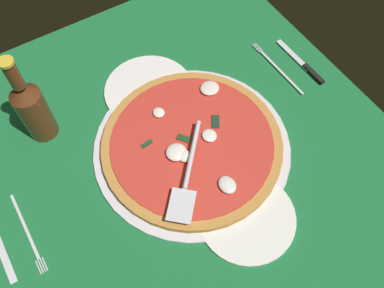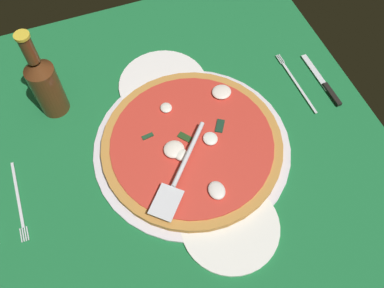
{
  "view_description": "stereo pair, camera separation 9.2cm",
  "coord_description": "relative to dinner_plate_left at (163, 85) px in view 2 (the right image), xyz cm",
  "views": [
    {
      "loc": [
        41.14,
        -19.6,
        81.37
      ],
      "look_at": [
        1.67,
        5.05,
        2.05
      ],
      "focal_mm": 38.64,
      "sensor_mm": 36.0,
      "label": 1
    },
    {
      "loc": [
        45.22,
        -11.37,
        81.37
      ],
      "look_at": [
        1.67,
        5.05,
        2.05
      ],
      "focal_mm": 38.64,
      "sensor_mm": 36.0,
      "label": 2
    }
  ],
  "objects": [
    {
      "name": "place_setting_far",
      "position": [
        12.84,
        34.31,
        -0.16
      ],
      "size": [
        21.8,
        14.27,
        1.4
      ],
      "rotation": [
        0.0,
        0.0,
        3.16
      ],
      "color": "white",
      "rests_on": "ground_plane"
    },
    {
      "name": "place_setting_near",
      "position": [
        16.92,
        -41.16,
        -0.15
      ],
      "size": [
        20.64,
        12.53,
        1.4
      ],
      "rotation": [
        0.0,
        0.0,
        -0.0
      ],
      "color": "white",
      "rests_on": "ground_plane"
    },
    {
      "name": "dinner_plate_left",
      "position": [
        0.0,
        0.0,
        0.0
      ],
      "size": [
        21.77,
        21.77,
        1.0
      ],
      "primitive_type": "cylinder",
      "color": "white",
      "rests_on": "ground_plane"
    },
    {
      "name": "pizza_server",
      "position": [
        26.17,
        -4.83,
        4.01
      ],
      "size": [
        19.52,
        18.17,
        1.0
      ],
      "rotation": [
        0.0,
        0.0,
        5.54
      ],
      "color": "silver",
      "rests_on": "pizza"
    },
    {
      "name": "checker_pattern",
      "position": [
        17.68,
        -4.64,
        -0.55
      ],
      "size": [
        97.88,
        97.88,
        0.1
      ],
      "color": "silver",
      "rests_on": "ground_plane"
    },
    {
      "name": "pizza",
      "position": [
        19.34,
        0.45,
        1.4
      ],
      "size": [
        40.44,
        40.44,
        3.2
      ],
      "color": "#C1833A",
      "rests_on": "pizza_pan"
    },
    {
      "name": "dinner_plate_right",
      "position": [
        39.44,
        1.13,
        0.0
      ],
      "size": [
        20.16,
        20.16,
        1.0
      ],
      "primitive_type": "cylinder",
      "color": "white",
      "rests_on": "ground_plane"
    },
    {
      "name": "ground_plane",
      "position": [
        17.68,
        -4.64,
        -1.0
      ],
      "size": [
        97.88,
        97.88,
        0.8
      ],
      "primitive_type": "cube",
      "color": "#1A6935"
    },
    {
      "name": "beer_bottle",
      "position": [
        -2.62,
        -26.11,
        8.75
      ],
      "size": [
        6.5,
        6.5,
        24.07
      ],
      "color": "#592F16",
      "rests_on": "ground_plane"
    },
    {
      "name": "pizza_pan",
      "position": [
        19.35,
        0.41,
        -0.02
      ],
      "size": [
        44.32,
        44.32,
        0.95
      ],
      "primitive_type": "cylinder",
      "color": "silver",
      "rests_on": "ground_plane"
    }
  ]
}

